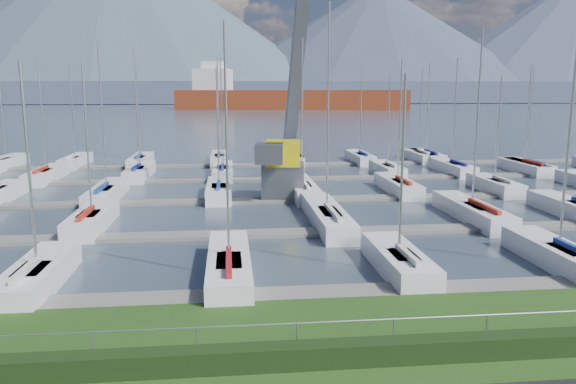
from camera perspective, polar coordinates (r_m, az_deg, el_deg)
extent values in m
cube|color=#3A4755|center=(275.93, -5.54, 8.66)|extent=(800.00, 540.00, 0.20)
cube|color=black|center=(17.51, 4.49, -16.08)|extent=(80.00, 0.70, 0.70)
cylinder|color=#9A9DA3|center=(17.51, 4.29, -13.01)|extent=(80.00, 0.04, 0.04)
cube|color=#474F68|center=(345.81, -5.70, 10.07)|extent=(900.00, 80.00, 12.00)
cone|color=#435362|center=(425.73, -17.23, 16.69)|extent=(340.00, 340.00, 115.00)
cone|color=#3D4559|center=(441.85, 9.04, 14.82)|extent=(300.00, 300.00, 85.00)
cube|color=slate|center=(23.53, 1.58, -10.41)|extent=(90.00, 1.60, 0.25)
cube|color=gray|center=(33.01, -0.74, -4.24)|extent=(90.00, 1.60, 0.25)
cube|color=gray|center=(42.72, -2.00, -0.85)|extent=(90.00, 1.60, 0.25)
cube|color=slate|center=(52.55, -2.78, 1.28)|extent=(90.00, 1.60, 0.25)
cube|color=slate|center=(62.42, -3.32, 2.74)|extent=(90.00, 1.60, 0.25)
cube|color=#57595E|center=(43.42, -0.52, 1.24)|extent=(3.55, 3.55, 2.60)
cube|color=#D3C30C|center=(43.13, -0.52, 4.00)|extent=(2.98, 3.68, 1.80)
cube|color=slate|center=(47.71, 1.15, 15.45)|extent=(1.65, 11.26, 19.89)
cube|color=#54555B|center=(41.03, -1.92, 3.94)|extent=(2.24, 2.42, 1.40)
cube|color=maroon|center=(232.35, 0.42, 9.09)|extent=(95.11, 36.03, 10.00)
cube|color=silver|center=(237.29, -7.61, 10.84)|extent=(16.48, 16.48, 12.00)
cube|color=silver|center=(237.45, -7.66, 12.52)|extent=(9.42, 9.42, 4.00)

